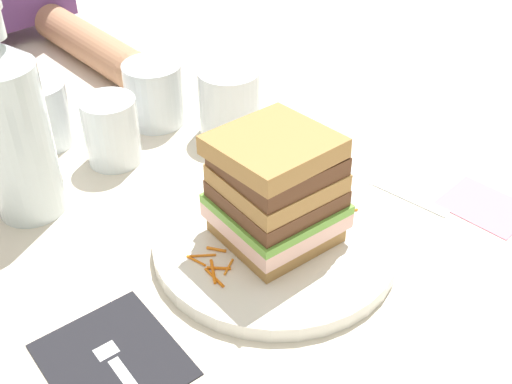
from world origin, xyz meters
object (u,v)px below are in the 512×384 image
at_px(empty_tumbler_0, 154,93).
at_px(sandwich, 275,189).
at_px(empty_tumbler_1, 44,115).
at_px(napkin_pink, 485,206).
at_px(napkin_dark, 113,359).
at_px(knife, 378,183).
at_px(juice_glass, 229,106).
at_px(empty_tumbler_2, 112,131).
at_px(fork, 124,373).
at_px(water_bottle, 13,127).
at_px(main_plate, 275,241).

bearing_deg(empty_tumbler_0, sandwich, -100.95).
xyz_separation_m(empty_tumbler_1, napkin_pink, (0.31, -0.47, -0.04)).
bearing_deg(napkin_dark, knife, 1.82).
relative_size(juice_glass, empty_tumbler_2, 1.06).
distance_m(fork, knife, 0.39).
height_order(water_bottle, napkin_pink, water_bottle).
xyz_separation_m(napkin_dark, empty_tumbler_1, (0.13, 0.37, 0.04)).
relative_size(sandwich, empty_tumbler_0, 1.48).
distance_m(water_bottle, empty_tumbler_0, 0.24).
bearing_deg(napkin_pink, main_plate, 153.78).
relative_size(napkin_dark, empty_tumbler_1, 1.47).
height_order(water_bottle, empty_tumbler_0, water_bottle).
bearing_deg(water_bottle, napkin_dark, -101.09).
height_order(knife, empty_tumbler_1, empty_tumbler_1).
xyz_separation_m(sandwich, knife, (0.17, -0.00, -0.08)).
distance_m(water_bottle, napkin_pink, 0.54).
height_order(empty_tumbler_2, napkin_pink, empty_tumbler_2).
distance_m(main_plate, fork, 0.22).
bearing_deg(knife, napkin_pink, -62.92).
xyz_separation_m(empty_tumbler_0, napkin_pink, (0.17, -0.42, -0.04)).
bearing_deg(water_bottle, napkin_pink, -41.76).
distance_m(empty_tumbler_2, napkin_pink, 0.46).
xyz_separation_m(main_plate, napkin_dark, (-0.21, -0.01, -0.01)).
relative_size(sandwich, juice_glass, 1.39).
bearing_deg(sandwich, napkin_dark, -176.49).
distance_m(juice_glass, empty_tumbler_0, 0.11).
distance_m(knife, empty_tumbler_1, 0.44).
bearing_deg(sandwich, empty_tumbler_2, 98.05).
height_order(knife, water_bottle, water_bottle).
bearing_deg(empty_tumbler_1, empty_tumbler_0, -19.76).
xyz_separation_m(knife, napkin_pink, (0.06, -0.11, -0.00)).
bearing_deg(napkin_pink, napkin_dark, 167.15).
bearing_deg(napkin_pink, fork, 169.96).
distance_m(main_plate, sandwich, 0.07).
xyz_separation_m(fork, juice_glass, (0.33, 0.25, 0.04)).
height_order(napkin_dark, water_bottle, water_bottle).
height_order(napkin_dark, empty_tumbler_2, empty_tumbler_2).
bearing_deg(knife, napkin_dark, -178.18).
relative_size(main_plate, juice_glass, 2.83).
bearing_deg(main_plate, empty_tumbler_0, 79.20).
distance_m(main_plate, empty_tumbler_0, 0.31).
distance_m(main_plate, empty_tumbler_2, 0.26).
xyz_separation_m(fork, empty_tumbler_0, (0.27, 0.34, 0.04)).
relative_size(water_bottle, empty_tumbler_0, 2.89).
relative_size(main_plate, knife, 1.31).
relative_size(fork, napkin_pink, 1.79).
xyz_separation_m(knife, juice_glass, (-0.06, 0.21, 0.04)).
bearing_deg(napkin_dark, empty_tumbler_2, 57.38).
height_order(sandwich, empty_tumbler_2, sandwich).
bearing_deg(main_plate, sandwich, 178.12).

